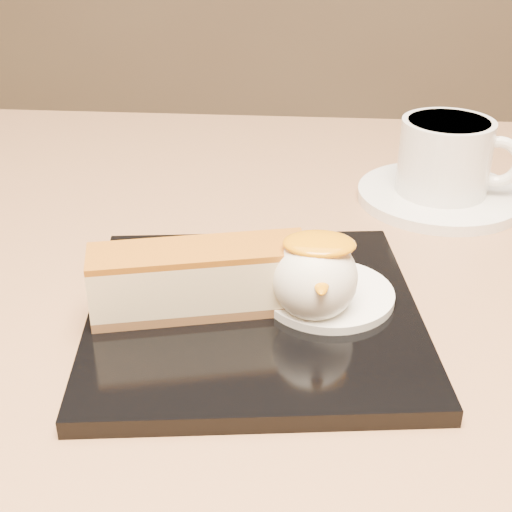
# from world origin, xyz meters

# --- Properties ---
(table) EXTENTS (0.80, 0.80, 0.72)m
(table) POSITION_xyz_m (0.00, 0.00, 0.56)
(table) COLOR black
(table) RESTS_ON ground
(dessert_plate) EXTENTS (0.25, 0.25, 0.01)m
(dessert_plate) POSITION_xyz_m (0.05, -0.06, 0.73)
(dessert_plate) COLOR black
(dessert_plate) RESTS_ON table
(cheesecake) EXTENTS (0.15, 0.07, 0.05)m
(cheesecake) POSITION_xyz_m (0.02, -0.06, 0.75)
(cheesecake) COLOR brown
(cheesecake) RESTS_ON dessert_plate
(cream_smear) EXTENTS (0.09, 0.09, 0.01)m
(cream_smear) POSITION_xyz_m (0.10, -0.04, 0.73)
(cream_smear) COLOR white
(cream_smear) RESTS_ON dessert_plate
(ice_cream_scoop) EXTENTS (0.06, 0.06, 0.06)m
(ice_cream_scoop) POSITION_xyz_m (0.09, -0.06, 0.76)
(ice_cream_scoop) COLOR white
(ice_cream_scoop) RESTS_ON cream_smear
(mango_sauce) EXTENTS (0.05, 0.04, 0.01)m
(mango_sauce) POSITION_xyz_m (0.09, -0.06, 0.78)
(mango_sauce) COLOR orange
(mango_sauce) RESTS_ON ice_cream_scoop
(mint_sprig) EXTENTS (0.04, 0.03, 0.00)m
(mint_sprig) POSITION_xyz_m (0.07, -0.02, 0.74)
(mint_sprig) COLOR #2B842D
(mint_sprig) RESTS_ON cream_smear
(saucer) EXTENTS (0.15, 0.15, 0.01)m
(saucer) POSITION_xyz_m (0.21, 0.16, 0.72)
(saucer) COLOR white
(saucer) RESTS_ON table
(coffee_cup) EXTENTS (0.11, 0.08, 0.07)m
(coffee_cup) POSITION_xyz_m (0.21, 0.16, 0.76)
(coffee_cup) COLOR white
(coffee_cup) RESTS_ON saucer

